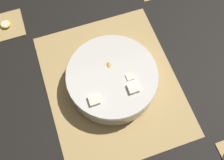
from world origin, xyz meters
name	(u,v)px	position (x,y,z in m)	size (l,w,h in m)	color
ground_plane	(112,84)	(0.00, 0.00, 0.00)	(6.00, 6.00, 0.00)	black
bamboo_mat_center	(112,84)	(0.00, 0.00, 0.00)	(0.52, 0.43, 0.01)	tan
coaster_mat_far_right	(6,26)	(0.35, 0.29, 0.00)	(0.12, 0.12, 0.01)	tan
fruit_salad_bowl	(112,79)	(0.00, 0.00, 0.05)	(0.29, 0.29, 0.08)	silver
banana_coin_single	(5,24)	(0.35, 0.29, 0.01)	(0.04, 0.04, 0.01)	beige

